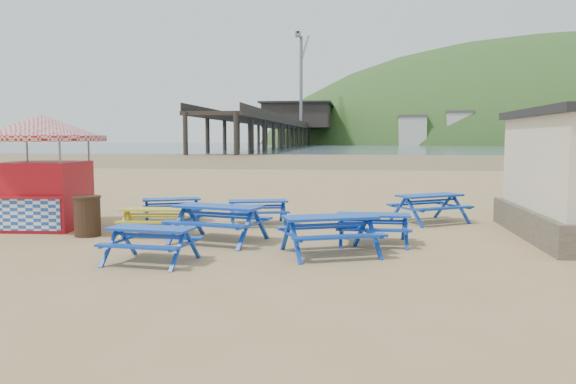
# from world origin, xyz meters

# --- Properties ---
(ground) EXTENTS (400.00, 400.00, 0.00)m
(ground) POSITION_xyz_m (0.00, 0.00, 0.00)
(ground) COLOR tan
(ground) RESTS_ON ground
(wet_sand) EXTENTS (400.00, 400.00, 0.00)m
(wet_sand) POSITION_xyz_m (0.00, 55.00, 0.00)
(wet_sand) COLOR olive
(wet_sand) RESTS_ON ground
(sea) EXTENTS (400.00, 400.00, 0.00)m
(sea) POSITION_xyz_m (0.00, 170.00, 0.01)
(sea) COLOR #42525E
(sea) RESTS_ON ground
(picnic_table_blue_a) EXTENTS (2.01, 1.83, 0.69)m
(picnic_table_blue_a) POSITION_xyz_m (-2.56, 2.38, 0.34)
(picnic_table_blue_a) COLOR #041C9C
(picnic_table_blue_a) RESTS_ON ground
(picnic_table_blue_b) EXTENTS (1.93, 1.69, 0.69)m
(picnic_table_blue_b) POSITION_xyz_m (0.04, 2.17, 0.35)
(picnic_table_blue_b) COLOR #041C9C
(picnic_table_blue_b) RESTS_ON ground
(picnic_table_blue_c) EXTENTS (2.46, 2.34, 0.81)m
(picnic_table_blue_c) POSITION_xyz_m (4.90, 3.22, 0.41)
(picnic_table_blue_c) COLOR #041C9C
(picnic_table_blue_c) RESTS_ON ground
(picnic_table_blue_d) EXTENTS (2.41, 2.12, 0.86)m
(picnic_table_blue_d) POSITION_xyz_m (-0.41, -0.56, 0.43)
(picnic_table_blue_d) COLOR #041C9C
(picnic_table_blue_d) RESTS_ON ground
(picnic_table_blue_e) EXTENTS (2.38, 2.16, 0.82)m
(picnic_table_blue_e) POSITION_xyz_m (2.25, -1.68, 0.41)
(picnic_table_blue_e) COLOR #041C9C
(picnic_table_blue_e) RESTS_ON ground
(picnic_table_blue_f) EXTENTS (1.67, 1.35, 0.70)m
(picnic_table_blue_f) POSITION_xyz_m (3.18, -0.37, 0.35)
(picnic_table_blue_f) COLOR #041C9C
(picnic_table_blue_f) RESTS_ON ground
(picnic_table_yellow) EXTENTS (1.71, 1.43, 0.67)m
(picnic_table_yellow) POSITION_xyz_m (-2.26, 0.18, 0.34)
(picnic_table_yellow) COLOR gold
(picnic_table_yellow) RESTS_ON ground
(ice_cream_kiosk) EXTENTS (3.65, 3.65, 3.05)m
(ice_cream_kiosk) POSITION_xyz_m (-5.61, 0.89, 1.92)
(ice_cream_kiosk) COLOR #AE0E1A
(ice_cream_kiosk) RESTS_ON ground
(litter_bin) EXTENTS (0.69, 0.69, 1.01)m
(litter_bin) POSITION_xyz_m (-3.85, -0.19, 0.51)
(litter_bin) COLOR #321E13
(litter_bin) RESTS_ON ground
(pier) EXTENTS (24.00, 220.00, 39.29)m
(pier) POSITION_xyz_m (-17.99, 178.23, 5.46)
(pier) COLOR black
(pier) RESTS_ON ground
(headland_town) EXTENTS (264.00, 144.00, 108.00)m
(headland_town) POSITION_xyz_m (90.00, 229.68, -9.91)
(headland_town) COLOR #2D4C1E
(headland_town) RESTS_ON ground
(picnic_table_blue_g) EXTENTS (1.82, 1.54, 0.70)m
(picnic_table_blue_g) POSITION_xyz_m (-1.19, -2.87, 0.35)
(picnic_table_blue_g) COLOR #041C9C
(picnic_table_blue_g) RESTS_ON ground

